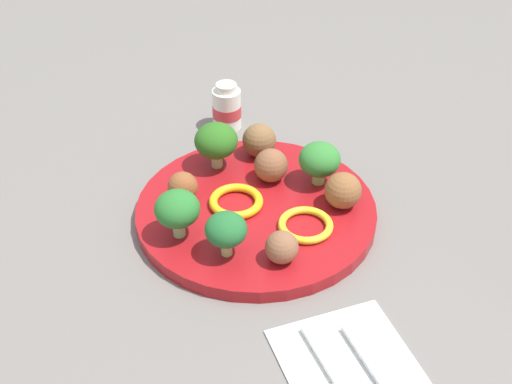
# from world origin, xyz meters

# --- Properties ---
(ground_plane) EXTENTS (4.00, 4.00, 0.00)m
(ground_plane) POSITION_xyz_m (0.00, 0.00, 0.00)
(ground_plane) COLOR slate
(plate) EXTENTS (0.28, 0.28, 0.02)m
(plate) POSITION_xyz_m (0.00, 0.00, 0.01)
(plate) COLOR maroon
(plate) RESTS_ON ground_plane
(broccoli_floret_far_rim) EXTENTS (0.05, 0.05, 0.05)m
(broccoli_floret_far_rim) POSITION_xyz_m (-0.03, 0.08, 0.05)
(broccoli_floret_far_rim) COLOR #9DCA69
(broccoli_floret_far_rim) RESTS_ON plate
(broccoli_floret_near_rim) EXTENTS (0.05, 0.05, 0.06)m
(broccoli_floret_near_rim) POSITION_xyz_m (0.03, -0.09, 0.05)
(broccoli_floret_near_rim) COLOR #91BB74
(broccoli_floret_near_rim) RESTS_ON plate
(broccoli_floret_center) EXTENTS (0.05, 0.05, 0.06)m
(broccoli_floret_center) POSITION_xyz_m (-0.09, -0.03, 0.05)
(broccoli_floret_center) COLOR #A7BC78
(broccoli_floret_center) RESTS_ON plate
(broccoli_floret_back_left) EXTENTS (0.04, 0.04, 0.05)m
(broccoli_floret_back_left) POSITION_xyz_m (0.07, -0.05, 0.05)
(broccoli_floret_back_left) COLOR #A6B969
(broccoli_floret_back_left) RESTS_ON plate
(meatball_center) EXTENTS (0.04, 0.04, 0.04)m
(meatball_center) POSITION_xyz_m (-0.10, 0.03, 0.04)
(meatball_center) COLOR brown
(meatball_center) RESTS_ON plate
(meatball_front_left) EXTENTS (0.04, 0.04, 0.04)m
(meatball_front_left) POSITION_xyz_m (-0.03, -0.08, 0.03)
(meatball_front_left) COLOR brown
(meatball_front_left) RESTS_ON plate
(meatball_back_right) EXTENTS (0.04, 0.04, 0.04)m
(meatball_back_right) POSITION_xyz_m (-0.05, 0.03, 0.04)
(meatball_back_right) COLOR brown
(meatball_back_right) RESTS_ON plate
(meatball_back_left) EXTENTS (0.04, 0.04, 0.04)m
(meatball_back_left) POSITION_xyz_m (0.02, 0.10, 0.04)
(meatball_back_left) COLOR brown
(meatball_back_left) RESTS_ON plate
(meatball_far_rim) EXTENTS (0.04, 0.04, 0.04)m
(meatball_far_rim) POSITION_xyz_m (0.10, 0.01, 0.03)
(meatball_far_rim) COLOR brown
(meatball_far_rim) RESTS_ON plate
(pepper_ring_back_left) EXTENTS (0.07, 0.07, 0.01)m
(pepper_ring_back_left) POSITION_xyz_m (0.05, 0.04, 0.02)
(pepper_ring_back_left) COLOR yellow
(pepper_ring_back_left) RESTS_ON plate
(pepper_ring_mid_right) EXTENTS (0.08, 0.08, 0.01)m
(pepper_ring_mid_right) POSITION_xyz_m (-0.01, -0.02, 0.02)
(pepper_ring_mid_right) COLOR yellow
(pepper_ring_mid_right) RESTS_ON plate
(napkin) EXTENTS (0.18, 0.14, 0.01)m
(napkin) POSITION_xyz_m (0.25, 0.04, 0.00)
(napkin) COLOR white
(napkin) RESTS_ON ground_plane
(fork) EXTENTS (0.12, 0.04, 0.01)m
(fork) POSITION_xyz_m (0.26, 0.06, 0.01)
(fork) COLOR silver
(fork) RESTS_ON napkin
(yogurt_bottle) EXTENTS (0.04, 0.04, 0.07)m
(yogurt_bottle) POSITION_xyz_m (-0.20, 0.01, 0.03)
(yogurt_bottle) COLOR white
(yogurt_bottle) RESTS_ON ground_plane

